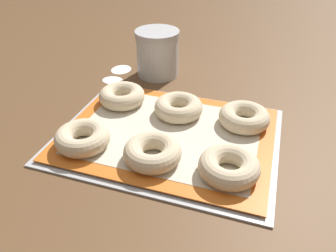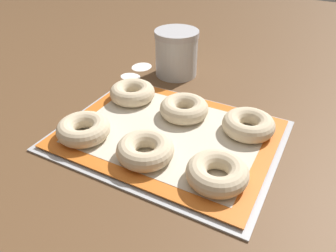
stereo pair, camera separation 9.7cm
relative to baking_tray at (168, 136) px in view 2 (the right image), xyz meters
name	(u,v)px [view 2 (the right image)]	position (x,y,z in m)	size (l,w,h in m)	color
ground_plane	(168,136)	(0.00, 0.00, 0.00)	(2.80, 2.80, 0.00)	brown
baking_tray	(168,136)	(0.00, 0.00, 0.00)	(0.46, 0.36, 0.01)	#B2B5BA
baking_mat	(168,134)	(0.00, 0.00, 0.01)	(0.44, 0.34, 0.00)	orange
bagel_front_left	(83,129)	(-0.15, -0.09, 0.03)	(0.11, 0.11, 0.04)	beige
bagel_front_center	(143,149)	(0.00, -0.09, 0.03)	(0.11, 0.11, 0.04)	beige
bagel_front_right	(217,173)	(0.14, -0.09, 0.03)	(0.11, 0.11, 0.04)	beige
bagel_back_left	(132,92)	(-0.15, 0.09, 0.03)	(0.11, 0.11, 0.04)	beige
bagel_back_center	(185,109)	(0.00, 0.08, 0.03)	(0.11, 0.11, 0.04)	beige
bagel_back_right	(248,125)	(0.15, 0.08, 0.03)	(0.11, 0.11, 0.04)	beige
flour_canister	(176,53)	(-0.13, 0.29, 0.06)	(0.12, 0.12, 0.13)	silver
flour_patch_near	(142,66)	(-0.24, 0.28, 0.00)	(0.06, 0.07, 0.00)	white
flour_patch_far	(130,76)	(-0.24, 0.21, 0.00)	(0.06, 0.05, 0.00)	white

